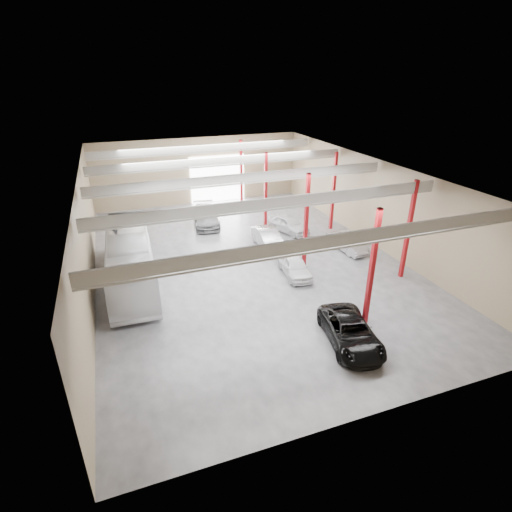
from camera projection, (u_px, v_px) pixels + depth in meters
depot_shell at (246, 197)px, 28.97m from camera, size 22.12×32.12×7.06m
coach_bus at (130, 258)px, 27.25m from camera, size 3.29×12.37×3.42m
black_sedan at (350, 332)px, 21.27m from camera, size 3.35×5.53×1.44m
car_row_a at (295, 266)px, 28.42m from camera, size 2.06×4.21×1.38m
car_row_b at (268, 239)px, 32.81m from camera, size 1.70×4.67×1.53m
car_row_c at (206, 216)px, 37.61m from camera, size 3.03×5.84×1.62m
car_right_near at (347, 243)px, 32.31m from camera, size 1.80×4.17×1.33m
car_right_far at (289, 224)px, 35.93m from camera, size 3.02×4.67×1.48m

